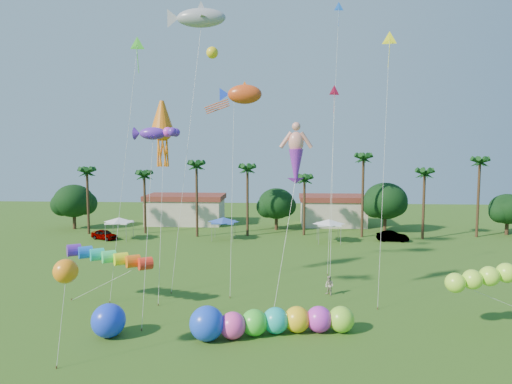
# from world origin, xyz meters

# --- Properties ---
(ground) EXTENTS (160.00, 160.00, 0.00)m
(ground) POSITION_xyz_m (0.00, 0.00, 0.00)
(ground) COLOR #285116
(ground) RESTS_ON ground
(tree_line) EXTENTS (69.46, 8.91, 11.00)m
(tree_line) POSITION_xyz_m (3.57, 44.00, 4.28)
(tree_line) COLOR #3A2819
(tree_line) RESTS_ON ground
(buildings_row) EXTENTS (35.00, 7.00, 4.00)m
(buildings_row) POSITION_xyz_m (-3.09, 50.00, 2.00)
(buildings_row) COLOR beige
(buildings_row) RESTS_ON ground
(tent_row) EXTENTS (31.00, 4.00, 0.60)m
(tent_row) POSITION_xyz_m (-6.00, 36.33, 2.75)
(tent_row) COLOR white
(tent_row) RESTS_ON ground
(car_a) EXTENTS (4.24, 3.19, 1.35)m
(car_a) POSITION_xyz_m (-22.16, 36.13, 0.67)
(car_a) COLOR #4C4C54
(car_a) RESTS_ON ground
(car_b) EXTENTS (4.18, 1.73, 1.34)m
(car_b) POSITION_xyz_m (16.54, 37.21, 0.67)
(car_b) COLOR #4C4C54
(car_b) RESTS_ON ground
(spectator_b) EXTENTS (0.98, 0.98, 1.60)m
(spectator_b) POSITION_xyz_m (5.89, 13.98, 0.80)
(spectator_b) COLOR #AAA58E
(spectator_b) RESTS_ON ground
(caterpillar_inflatable) EXTENTS (10.91, 4.07, 2.22)m
(caterpillar_inflatable) POSITION_xyz_m (0.99, 5.35, 0.93)
(caterpillar_inflatable) COLOR #FF43AE
(caterpillar_inflatable) RESTS_ON ground
(blue_ball) EXTENTS (2.19, 2.19, 2.19)m
(blue_ball) POSITION_xyz_m (-9.24, 4.51, 1.10)
(blue_ball) COLOR #1B3BF6
(blue_ball) RESTS_ON ground
(rainbow_tube) EXTENTS (8.33, 3.65, 4.01)m
(rainbow_tube) POSITION_xyz_m (-10.19, 9.84, 3.52)
(rainbow_tube) COLOR red
(rainbow_tube) RESTS_ON ground
(green_worm) EXTENTS (11.16, 2.29, 4.01)m
(green_worm) POSITION_xyz_m (13.58, 7.17, 3.21)
(green_worm) COLOR #B0FF38
(green_worm) RESTS_ON ground
(orange_ball_kite) EXTENTS (1.63, 1.63, 6.06)m
(orange_ball_kite) POSITION_xyz_m (-10.05, 0.68, 5.38)
(orange_ball_kite) COLOR orange
(orange_ball_kite) RESTS_ON ground
(merman_kite) EXTENTS (2.79, 4.56, 13.78)m
(merman_kite) POSITION_xyz_m (2.96, 11.16, 11.56)
(merman_kite) COLOR #E28E80
(merman_kite) RESTS_ON ground
(fish_kite) EXTENTS (4.84, 6.65, 18.08)m
(fish_kite) POSITION_xyz_m (-1.52, 18.17, 17.10)
(fish_kite) COLOR #D24617
(fish_kite) RESTS_ON ground
(shark_kite) EXTENTS (6.33, 7.49, 25.35)m
(shark_kite) POSITION_xyz_m (-5.66, 19.56, 24.25)
(shark_kite) COLOR #9598A2
(shark_kite) RESTS_ON ground
(squid_kite) EXTENTS (2.44, 5.16, 16.30)m
(squid_kite) POSITION_xyz_m (-8.13, 14.46, 13.65)
(squid_kite) COLOR orange
(squid_kite) RESTS_ON ground
(lobster_kite) EXTENTS (3.62, 4.42, 13.90)m
(lobster_kite) POSITION_xyz_m (-7.28, 8.67, 13.25)
(lobster_kite) COLOR #5C25B9
(lobster_kite) RESTS_ON ground
(delta_kite_red) EXTENTS (1.15, 3.47, 17.76)m
(delta_kite_red) POSITION_xyz_m (6.42, 17.29, 16.86)
(delta_kite_red) COLOR red
(delta_kite_red) RESTS_ON ground
(delta_kite_yellow) EXTENTS (2.08, 4.79, 21.74)m
(delta_kite_yellow) POSITION_xyz_m (10.57, 15.16, 20.77)
(delta_kite_yellow) COLOR #FFFE1A
(delta_kite_yellow) RESTS_ON ground
(delta_kite_green) EXTENTS (2.26, 4.01, 21.47)m
(delta_kite_green) POSITION_xyz_m (-10.17, 14.58, 20.51)
(delta_kite_green) COLOR #52F239
(delta_kite_green) RESTS_ON ground
(delta_kite_blue) EXTENTS (1.78, 4.53, 26.96)m
(delta_kite_blue) POSITION_xyz_m (7.47, 24.24, 25.64)
(delta_kite_blue) COLOR blue
(delta_kite_blue) RESTS_ON ground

